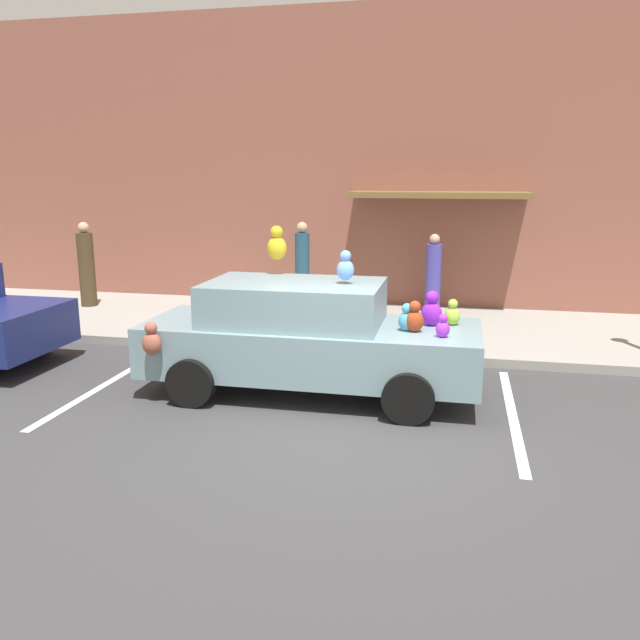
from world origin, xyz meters
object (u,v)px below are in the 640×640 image
teddy_bear_on_sidewalk (261,317)px  pedestrian_by_lamp (433,277)px  pedestrian_near_shopfront (87,267)px  plush_covered_car (307,336)px  pedestrian_walking_past (302,269)px

teddy_bear_on_sidewalk → pedestrian_by_lamp: pedestrian_by_lamp is taller
teddy_bear_on_sidewalk → pedestrian_near_shopfront: pedestrian_near_shopfront is taller
plush_covered_car → teddy_bear_on_sidewalk: (-1.39, 2.33, -0.29)m
plush_covered_car → pedestrian_near_shopfront: bearing=144.8°
plush_covered_car → pedestrian_by_lamp: plush_covered_car is taller
teddy_bear_on_sidewalk → pedestrian_near_shopfront: bearing=157.8°
pedestrian_by_lamp → pedestrian_walking_past: bearing=-173.7°
plush_covered_car → teddy_bear_on_sidewalk: size_ratio=5.83×
teddy_bear_on_sidewalk → pedestrian_walking_past: bearing=85.4°
pedestrian_near_shopfront → pedestrian_walking_past: size_ratio=0.98×
plush_covered_car → pedestrian_by_lamp: (1.48, 4.97, 0.11)m
plush_covered_car → teddy_bear_on_sidewalk: plush_covered_car is taller
pedestrian_near_shopfront → pedestrian_by_lamp: 7.42m
pedestrian_walking_past → pedestrian_by_lamp: (2.69, 0.29, -0.12)m
pedestrian_near_shopfront → pedestrian_walking_past: 4.71m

